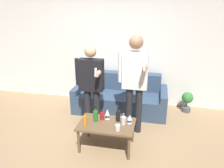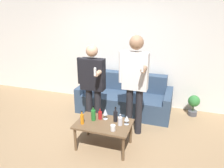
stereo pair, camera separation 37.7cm
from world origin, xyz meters
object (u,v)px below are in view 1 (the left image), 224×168
(couch, at_px, (120,98))
(bottle_orange, at_px, (102,116))
(person_standing_left, at_px, (91,82))
(coffee_table, at_px, (107,126))
(person_standing_right, at_px, (135,77))

(couch, bearing_deg, bottle_orange, -93.46)
(couch, height_order, person_standing_left, person_standing_left)
(bottle_orange, bearing_deg, couch, 86.54)
(bottle_orange, bearing_deg, person_standing_left, 124.89)
(coffee_table, distance_m, bottle_orange, 0.20)
(couch, distance_m, coffee_table, 1.43)
(coffee_table, height_order, person_standing_right, person_standing_right)
(person_standing_left, distance_m, person_standing_right, 0.80)
(person_standing_right, bearing_deg, couch, 114.63)
(bottle_orange, xyz_separation_m, person_standing_left, (-0.32, 0.46, 0.42))
(couch, relative_size, bottle_orange, 11.29)
(coffee_table, bearing_deg, couch, 90.96)
(person_standing_right, bearing_deg, person_standing_left, -178.91)
(coffee_table, bearing_deg, person_standing_left, 126.39)
(coffee_table, distance_m, person_standing_left, 0.89)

